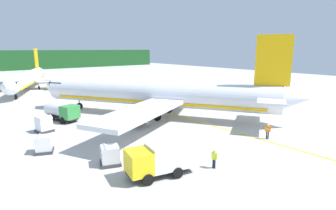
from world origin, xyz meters
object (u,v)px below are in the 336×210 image
object	(u,v)px
service_truck_catering	(162,158)
crew_loader_left	(214,157)
airliner_mid_apron	(28,79)
airliner_foreground	(158,94)
crew_marshaller	(268,130)
cargo_container_near	(110,155)
service_truck_fuel	(62,111)
cargo_container_mid	(44,124)
cargo_container_far	(44,144)
crew_loader_right	(117,116)

from	to	relation	value
service_truck_catering	crew_loader_left	distance (m)	4.68
airliner_mid_apron	crew_loader_left	xyz separation A→B (m)	(1.85, -58.60, -1.91)
airliner_foreground	crew_marshaller	distance (m)	16.94
cargo_container_near	crew_marshaller	size ratio (longest dim) A/B	1.26
service_truck_fuel	service_truck_catering	bearing A→B (deg)	-88.24
cargo_container_mid	service_truck_fuel	bearing A→B (deg)	48.92
cargo_container_mid	service_truck_catering	bearing A→B (deg)	-77.22
service_truck_catering	cargo_container_mid	xyz separation A→B (m)	(-4.17, 18.38, -0.48)
crew_loader_left	cargo_container_near	bearing A→B (deg)	136.32
cargo_container_mid	cargo_container_far	bearing A→B (deg)	-105.35
cargo_container_mid	crew_loader_left	world-z (taller)	cargo_container_mid
service_truck_fuel	cargo_container_mid	distance (m)	5.31
service_truck_fuel	airliner_foreground	bearing A→B (deg)	-27.81
cargo_container_mid	crew_loader_right	world-z (taller)	cargo_container_mid
cargo_container_mid	crew_loader_left	size ratio (longest dim) A/B	1.28
cargo_container_mid	crew_loader_right	size ratio (longest dim) A/B	1.20
service_truck_catering	airliner_foreground	bearing A→B (deg)	54.00
cargo_container_far	crew_loader_right	distance (m)	11.92
airliner_mid_apron	crew_marshaller	distance (m)	58.66
airliner_foreground	cargo_container_mid	xyz separation A→B (m)	(-15.73, 2.47, -2.39)
service_truck_fuel	cargo_container_near	size ratio (longest dim) A/B	2.67
airliner_mid_apron	cargo_container_mid	xyz separation A→B (m)	(-6.60, -38.38, -1.88)
crew_loader_left	service_truck_catering	bearing A→B (deg)	156.74
cargo_container_near	cargo_container_far	size ratio (longest dim) A/B	1.03
cargo_container_near	cargo_container_mid	world-z (taller)	cargo_container_mid
service_truck_catering	crew_loader_right	bearing A→B (deg)	73.79
airliner_mid_apron	cargo_container_far	distance (m)	46.36
airliner_foreground	crew_marshaller	world-z (taller)	airliner_foreground
cargo_container_near	cargo_container_mid	distance (m)	13.99
cargo_container_near	crew_loader_left	xyz separation A→B (m)	(6.64, -6.34, 0.11)
service_truck_catering	cargo_container_mid	bearing A→B (deg)	102.78
airliner_mid_apron	service_truck_fuel	xyz separation A→B (m)	(-3.11, -34.39, -1.49)
airliner_foreground	airliner_mid_apron	xyz separation A→B (m)	(-9.13, 40.85, -0.51)
service_truck_fuel	cargo_container_far	bearing A→B (deg)	-116.04
cargo_container_far	crew_loader_left	distance (m)	16.71
cargo_container_near	cargo_container_far	distance (m)	7.71
cargo_container_far	service_truck_catering	bearing A→B (deg)	-61.38
airliner_foreground	crew_loader_left	bearing A→B (deg)	-112.32
cargo_container_near	crew_marshaller	xyz separation A→B (m)	(17.20, -5.04, 0.17)
service_truck_fuel	cargo_container_near	world-z (taller)	service_truck_fuel
airliner_foreground	cargo_container_near	distance (m)	18.18
airliner_mid_apron	crew_loader_right	xyz separation A→B (m)	(2.28, -40.57, -1.84)
cargo_container_mid	crew_marshaller	bearing A→B (deg)	-44.87
crew_loader_right	crew_marshaller	bearing A→B (deg)	-58.80
service_truck_catering	crew_loader_right	size ratio (longest dim) A/B	3.43
cargo_container_near	cargo_container_far	world-z (taller)	same
service_truck_catering	cargo_container_near	xyz separation A→B (m)	(-2.37, 4.50, -0.62)
airliner_mid_apron	service_truck_fuel	distance (m)	34.56
service_truck_catering	cargo_container_far	bearing A→B (deg)	118.62
airliner_mid_apron	cargo_container_mid	bearing A→B (deg)	-99.75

